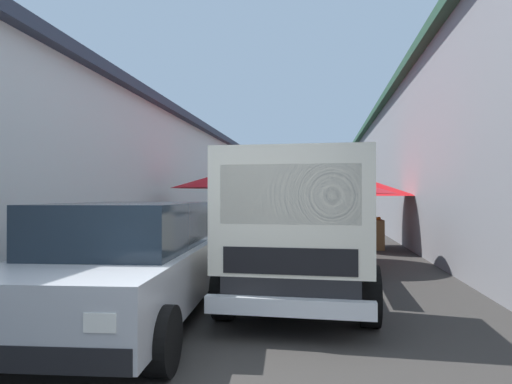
{
  "coord_description": "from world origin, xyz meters",
  "views": [
    {
      "loc": [
        -2.65,
        -1.01,
        1.54
      ],
      "look_at": [
        9.95,
        0.88,
        1.65
      ],
      "focal_mm": 30.04,
      "sensor_mm": 36.0,
      "label": 1
    }
  ],
  "objects_px": {
    "fruit_stall_mid_lane": "(369,195)",
    "delivery_truck": "(299,232)",
    "hatchback_car": "(125,263)",
    "fruit_stall_near_right": "(215,196)",
    "fruit_stall_near_left": "(331,190)",
    "vendor_by_crates": "(269,210)",
    "plastic_stool": "(126,256)",
    "fruit_stall_far_left": "(248,192)"
  },
  "relations": [
    {
      "from": "hatchback_car",
      "to": "plastic_stool",
      "type": "relative_size",
      "value": 9.26
    },
    {
      "from": "fruit_stall_near_right",
      "to": "vendor_by_crates",
      "type": "distance_m",
      "value": 5.45
    },
    {
      "from": "fruit_stall_far_left",
      "to": "fruit_stall_near_right",
      "type": "height_order",
      "value": "fruit_stall_far_left"
    },
    {
      "from": "fruit_stall_mid_lane",
      "to": "delivery_truck",
      "type": "distance_m",
      "value": 7.02
    },
    {
      "from": "fruit_stall_far_left",
      "to": "fruit_stall_near_right",
      "type": "xyz_separation_m",
      "value": [
        -8.16,
        -0.44,
        -0.17
      ]
    },
    {
      "from": "vendor_by_crates",
      "to": "fruit_stall_near_left",
      "type": "bearing_deg",
      "value": -163.21
    },
    {
      "from": "hatchback_car",
      "to": "plastic_stool",
      "type": "height_order",
      "value": "hatchback_car"
    },
    {
      "from": "fruit_stall_mid_lane",
      "to": "delivery_truck",
      "type": "xyz_separation_m",
      "value": [
        -6.8,
        1.67,
        -0.52
      ]
    },
    {
      "from": "vendor_by_crates",
      "to": "plastic_stool",
      "type": "bearing_deg",
      "value": 168.74
    },
    {
      "from": "fruit_stall_mid_lane",
      "to": "hatchback_car",
      "type": "relative_size",
      "value": 0.66
    },
    {
      "from": "delivery_truck",
      "to": "hatchback_car",
      "type": "bearing_deg",
      "value": 118.29
    },
    {
      "from": "hatchback_car",
      "to": "delivery_truck",
      "type": "xyz_separation_m",
      "value": [
        1.08,
        -2.01,
        0.3
      ]
    },
    {
      "from": "fruit_stall_mid_lane",
      "to": "fruit_stall_near_right",
      "type": "bearing_deg",
      "value": 102.75
    },
    {
      "from": "fruit_stall_near_right",
      "to": "hatchback_car",
      "type": "relative_size",
      "value": 0.58
    },
    {
      "from": "fruit_stall_near_right",
      "to": "plastic_stool",
      "type": "height_order",
      "value": "fruit_stall_near_right"
    },
    {
      "from": "fruit_stall_near_right",
      "to": "fruit_stall_mid_lane",
      "type": "bearing_deg",
      "value": -77.25
    },
    {
      "from": "fruit_stall_mid_lane",
      "to": "fruit_stall_near_left",
      "type": "relative_size",
      "value": 0.95
    },
    {
      "from": "fruit_stall_near_left",
      "to": "delivery_truck",
      "type": "distance_m",
      "value": 3.76
    },
    {
      "from": "fruit_stall_far_left",
      "to": "hatchback_car",
      "type": "distance_m",
      "value": 15.13
    },
    {
      "from": "fruit_stall_mid_lane",
      "to": "delivery_truck",
      "type": "bearing_deg",
      "value": 166.23
    },
    {
      "from": "fruit_stall_mid_lane",
      "to": "plastic_stool",
      "type": "relative_size",
      "value": 6.12
    },
    {
      "from": "fruit_stall_far_left",
      "to": "plastic_stool",
      "type": "distance_m",
      "value": 11.9
    },
    {
      "from": "hatchback_car",
      "to": "plastic_stool",
      "type": "distance_m",
      "value": 3.62
    },
    {
      "from": "fruit_stall_mid_lane",
      "to": "vendor_by_crates",
      "type": "xyz_separation_m",
      "value": [
        4.37,
        3.41,
        -0.58
      ]
    },
    {
      "from": "plastic_stool",
      "to": "fruit_stall_near_right",
      "type": "bearing_deg",
      "value": -13.72
    },
    {
      "from": "delivery_truck",
      "to": "vendor_by_crates",
      "type": "relative_size",
      "value": 2.96
    },
    {
      "from": "fruit_stall_far_left",
      "to": "fruit_stall_mid_lane",
      "type": "distance_m",
      "value": 8.61
    },
    {
      "from": "fruit_stall_far_left",
      "to": "vendor_by_crates",
      "type": "height_order",
      "value": "fruit_stall_far_left"
    },
    {
      "from": "fruit_stall_near_right",
      "to": "plastic_stool",
      "type": "xyz_separation_m",
      "value": [
        -3.65,
        0.89,
        -1.21
      ]
    },
    {
      "from": "delivery_truck",
      "to": "fruit_stall_mid_lane",
      "type": "bearing_deg",
      "value": -13.77
    },
    {
      "from": "fruit_stall_far_left",
      "to": "hatchback_car",
      "type": "relative_size",
      "value": 0.66
    },
    {
      "from": "delivery_truck",
      "to": "vendor_by_crates",
      "type": "distance_m",
      "value": 11.3
    },
    {
      "from": "fruit_stall_mid_lane",
      "to": "vendor_by_crates",
      "type": "distance_m",
      "value": 5.57
    },
    {
      "from": "fruit_stall_near_left",
      "to": "vendor_by_crates",
      "type": "distance_m",
      "value": 7.86
    },
    {
      "from": "fruit_stall_mid_lane",
      "to": "hatchback_car",
      "type": "height_order",
      "value": "fruit_stall_mid_lane"
    },
    {
      "from": "fruit_stall_near_left",
      "to": "fruit_stall_near_right",
      "type": "bearing_deg",
      "value": 55.73
    },
    {
      "from": "vendor_by_crates",
      "to": "plastic_stool",
      "type": "height_order",
      "value": "vendor_by_crates"
    },
    {
      "from": "fruit_stall_near_left",
      "to": "plastic_stool",
      "type": "relative_size",
      "value": 6.45
    },
    {
      "from": "fruit_stall_near_left",
      "to": "vendor_by_crates",
      "type": "height_order",
      "value": "fruit_stall_near_left"
    },
    {
      "from": "vendor_by_crates",
      "to": "plastic_stool",
      "type": "xyz_separation_m",
      "value": [
        -9.0,
        1.79,
        -0.65
      ]
    },
    {
      "from": "fruit_stall_far_left",
      "to": "vendor_by_crates",
      "type": "xyz_separation_m",
      "value": [
        -2.81,
        -1.34,
        -0.73
      ]
    },
    {
      "from": "fruit_stall_mid_lane",
      "to": "plastic_stool",
      "type": "bearing_deg",
      "value": 131.65
    }
  ]
}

